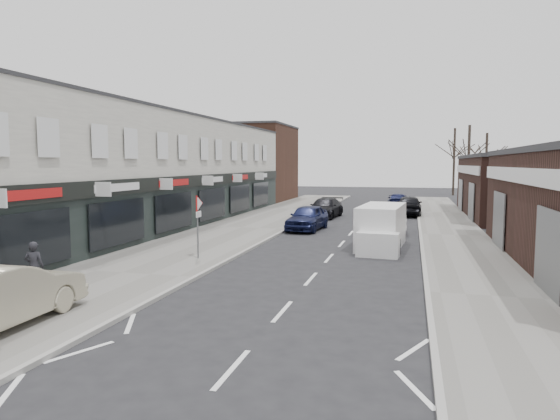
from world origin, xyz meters
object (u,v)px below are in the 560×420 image
Objects in this scene: parked_car_right_b at (409,205)px; parked_car_right_c at (398,201)px; parked_car_left_b at (325,208)px; warning_sign at (198,209)px; parked_car_left_a at (307,217)px; pedestrian at (34,267)px; parked_car_right_a at (393,221)px; white_van at (381,228)px.

parked_car_right_b reaches higher than parked_car_right_c.
parked_car_right_c is at bearing 67.63° from parked_car_left_b.
warning_sign reaches higher than parked_car_left_a.
warning_sign is 28.94m from parked_car_right_c.
parked_car_right_c is at bearing -124.02° from pedestrian.
parked_car_right_a is (5.10, 0.41, -0.12)m from parked_car_left_a.
parked_car_right_c is (5.11, 9.92, -0.07)m from parked_car_left_b.
parked_car_right_a is at bearing 55.92° from warning_sign.
parked_car_right_b reaches higher than parked_car_left_b.
parked_car_right_b is at bearing 64.61° from parked_car_left_a.
pedestrian is at bearing 69.11° from parked_car_right_b.
parked_car_right_b is (8.38, 21.05, -1.40)m from warning_sign.
pedestrian reaches higher than parked_car_right_b.
parked_car_right_b is (6.13, 3.01, 0.08)m from parked_car_left_b.
parked_car_right_a is 9.98m from parked_car_right_b.
white_van is (7.16, 5.25, -1.23)m from warning_sign.
parked_car_right_a is (5.26, -6.93, -0.06)m from parked_car_left_b.
pedestrian is (-2.65, -6.34, -1.29)m from warning_sign.
parked_car_right_c is (10.01, 34.29, -0.25)m from pedestrian.
pedestrian is 29.52m from parked_car_right_b.
pedestrian is 0.32× the size of parked_car_left_b.
pedestrian reaches higher than parked_car_left_a.
parked_car_right_a is 0.89× the size of parked_car_right_c.
parked_car_right_a is 16.85m from parked_car_right_c.
parked_car_right_b reaches higher than parked_car_left_a.
parked_car_left_b is 1.24× the size of parked_car_right_a.
parked_car_left_a reaches higher than parked_car_right_a.
parked_car_right_c is at bearing 94.46° from white_van.
pedestrian reaches higher than parked_car_right_a.
parked_car_right_b is at bearing -129.69° from pedestrian.
pedestrian is at bearing -112.66° from warning_sign.
parked_car_right_c is at bearing 78.59° from parked_car_left_a.
white_van is at bearing 36.25° from warning_sign.
warning_sign reaches higher than pedestrian.
parked_car_left_a is at bearing 61.05° from parked_car_right_b.
parked_car_right_b reaches higher than parked_car_right_a.
parked_car_left_a is 1.01× the size of parked_car_right_c.
parked_car_left_a reaches higher than parked_car_right_c.
parked_car_right_c is (-1.02, 6.91, -0.15)m from parked_car_right_b.
pedestrian is 0.35× the size of parked_car_left_a.
parked_car_left_a is at bearing 77.32° from warning_sign.
parked_car_right_a is at bearing 91.53° from white_van.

